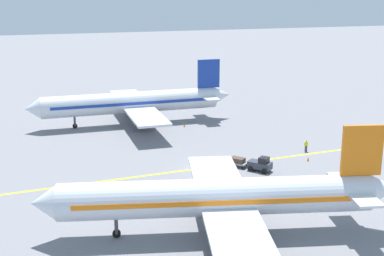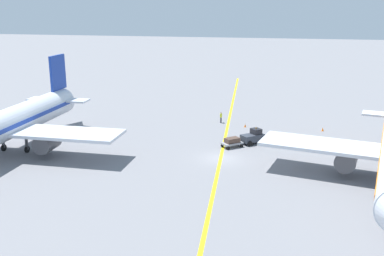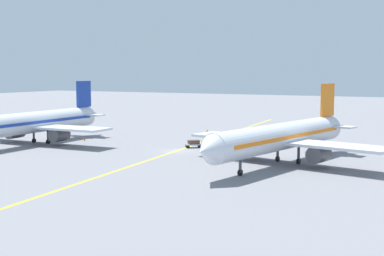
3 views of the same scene
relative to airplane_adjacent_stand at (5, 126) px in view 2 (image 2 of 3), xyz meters
name	(u,v)px [view 2 (image 2 of 3)]	position (x,y,z in m)	size (l,w,h in m)	color
ground_plane	(221,158)	(-25.18, -4.52, -3.71)	(400.00, 400.00, 0.00)	slate
apron_yellow_centreline	(221,158)	(-25.18, -4.52, -3.71)	(0.40, 120.00, 0.01)	yellow
airplane_adjacent_stand	(5,126)	(0.00, 0.00, 0.00)	(28.05, 35.43, 10.60)	silver
baggage_tug_dark	(253,137)	(-28.38, -11.27, -2.81)	(3.24, 3.12, 2.11)	#333842
baggage_cart_trailing	(232,142)	(-25.92, -9.07, -2.95)	(2.87, 2.78, 1.24)	gray
ground_crew_worker	(221,117)	(-22.64, -20.91, -2.80)	(0.26, 0.58, 1.68)	#23232D
traffic_cone_near_nose	(72,138)	(-4.49, -7.76, -3.43)	(0.32, 0.32, 0.55)	orange
traffic_cone_mid_apron	(323,129)	(-37.66, -19.39, -3.43)	(0.32, 0.32, 0.55)	orange
traffic_cone_by_wingtip	(245,125)	(-26.55, -19.16, -3.43)	(0.32, 0.32, 0.55)	orange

